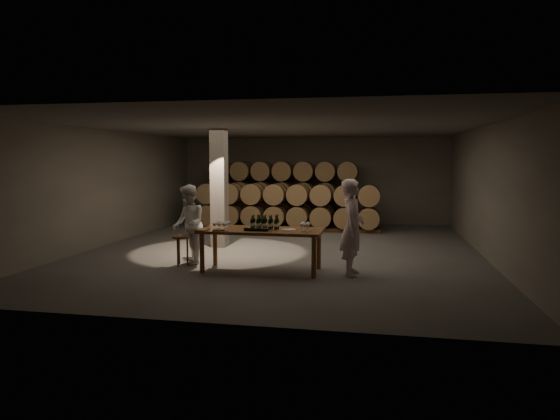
% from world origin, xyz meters
% --- Properties ---
extents(room, '(12.00, 12.00, 12.00)m').
position_xyz_m(room, '(-1.80, 0.20, 1.60)').
color(room, '#53514E').
rests_on(room, ground).
extents(tasting_table, '(2.60, 1.10, 0.90)m').
position_xyz_m(tasting_table, '(0.00, -2.50, 0.80)').
color(tasting_table, brown).
rests_on(tasting_table, ground).
extents(barrel_stack_back, '(5.48, 0.95, 2.31)m').
position_xyz_m(barrel_stack_back, '(-0.96, 5.20, 1.20)').
color(barrel_stack_back, brown).
rests_on(barrel_stack_back, ground).
extents(barrel_stack_front, '(6.26, 0.95, 1.57)m').
position_xyz_m(barrel_stack_front, '(-0.57, 3.80, 0.83)').
color(barrel_stack_front, brown).
rests_on(barrel_stack_front, ground).
extents(bottle_cluster, '(0.60, 0.23, 0.31)m').
position_xyz_m(bottle_cluster, '(0.06, -2.44, 1.01)').
color(bottle_cluster, black).
rests_on(bottle_cluster, tasting_table).
extents(lying_bottles, '(0.59, 0.07, 0.07)m').
position_xyz_m(lying_bottles, '(-0.03, -2.80, 0.94)').
color(lying_bottles, black).
rests_on(lying_bottles, tasting_table).
extents(glass_cluster_left, '(0.30, 0.41, 0.16)m').
position_xyz_m(glass_cluster_left, '(-0.84, -2.64, 1.01)').
color(glass_cluster_left, silver).
rests_on(glass_cluster_left, tasting_table).
extents(glass_cluster_right, '(0.20, 0.31, 0.18)m').
position_xyz_m(glass_cluster_right, '(0.95, -2.56, 1.03)').
color(glass_cluster_right, silver).
rests_on(glass_cluster_right, tasting_table).
extents(plate, '(0.30, 0.30, 0.02)m').
position_xyz_m(plate, '(0.60, -2.53, 0.91)').
color(plate, white).
rests_on(plate, tasting_table).
extents(notebook_near, '(0.28, 0.25, 0.03)m').
position_xyz_m(notebook_near, '(-0.83, -2.89, 0.92)').
color(notebook_near, brown).
rests_on(notebook_near, tasting_table).
extents(notebook_corner, '(0.27, 0.32, 0.02)m').
position_xyz_m(notebook_corner, '(-1.18, -2.91, 0.91)').
color(notebook_corner, brown).
rests_on(notebook_corner, tasting_table).
extents(pen, '(0.12, 0.03, 0.01)m').
position_xyz_m(pen, '(-0.64, -2.95, 0.91)').
color(pen, black).
rests_on(pen, tasting_table).
extents(stool, '(0.40, 0.40, 0.67)m').
position_xyz_m(stool, '(-1.90, -2.30, 0.55)').
color(stool, brown).
rests_on(stool, ground).
extents(person_man, '(0.52, 0.75, 1.98)m').
position_xyz_m(person_man, '(1.92, -2.52, 0.99)').
color(person_man, silver).
rests_on(person_man, ground).
extents(person_woman, '(1.04, 1.11, 1.81)m').
position_xyz_m(person_woman, '(-1.79, -2.11, 0.91)').
color(person_woman, white).
rests_on(person_woman, ground).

